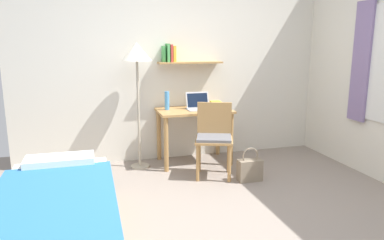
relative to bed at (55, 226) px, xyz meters
name	(u,v)px	position (x,y,z in m)	size (l,w,h in m)	color
ground_plane	(235,222)	(1.50, 0.10, -0.24)	(5.28, 5.28, 0.00)	gray
wall_back	(180,64)	(1.49, 2.12, 1.06)	(4.40, 0.27, 2.60)	silver
bed	(55,226)	(0.00, 0.00, 0.00)	(0.90, 2.00, 0.54)	#B2844C
desk	(194,120)	(1.60, 1.80, 0.35)	(0.96, 0.59, 0.72)	#B2844C
desk_chair	(214,135)	(1.70, 1.28, 0.26)	(0.54, 0.51, 0.88)	#B2844C
standing_lamp	(137,60)	(0.88, 1.80, 1.14)	(0.37, 0.37, 1.58)	#B2A893
laptop	(198,105)	(1.66, 1.80, 0.54)	(0.31, 0.23, 0.22)	#B7BABF
water_bottle	(167,101)	(1.26, 1.88, 0.61)	(0.06, 0.06, 0.24)	#4C99DB
book_stack	(217,105)	(1.91, 1.78, 0.53)	(0.18, 0.24, 0.09)	purple
handbag	(250,169)	(2.05, 0.99, -0.10)	(0.28, 0.13, 0.40)	gray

